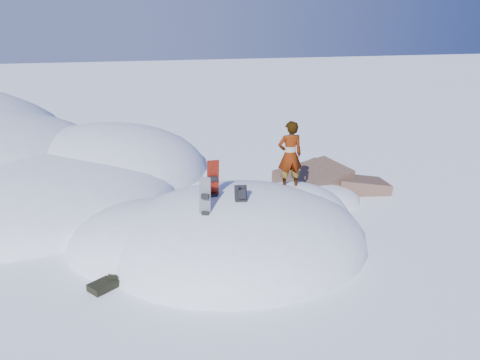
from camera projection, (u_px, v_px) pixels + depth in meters
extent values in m
plane|color=white|center=(238.00, 245.00, 12.46)|extent=(120.00, 120.00, 0.00)
ellipsoid|color=silver|center=(238.00, 245.00, 12.46)|extent=(7.00, 6.00, 3.00)
ellipsoid|color=silver|center=(153.00, 244.00, 12.48)|extent=(4.40, 4.00, 2.20)
ellipsoid|color=silver|center=(291.00, 225.00, 13.63)|extent=(3.60, 3.20, 2.50)
ellipsoid|color=silver|center=(26.00, 200.00, 15.58)|extent=(10.00, 9.00, 2.80)
ellipsoid|color=silver|center=(104.00, 171.00, 18.47)|extent=(8.00, 8.00, 3.60)
ellipsoid|color=silver|center=(38.00, 209.00, 14.79)|extent=(6.00, 5.00, 1.80)
cube|color=brown|center=(313.00, 187.00, 16.41)|extent=(2.82, 2.41, 1.62)
cube|color=brown|center=(359.00, 193.00, 16.50)|extent=(2.16, 1.80, 1.33)
cube|color=brown|center=(314.00, 178.00, 17.68)|extent=(2.08, 2.01, 1.10)
ellipsoid|color=silver|center=(313.00, 201.00, 15.43)|extent=(3.20, 2.40, 1.00)
cube|color=#B81C09|center=(213.00, 189.00, 11.76)|extent=(0.30, 0.24, 1.59)
cube|color=black|center=(213.00, 178.00, 11.60)|extent=(0.19, 0.12, 0.14)
cube|color=black|center=(214.00, 196.00, 11.76)|extent=(0.19, 0.12, 0.14)
cube|color=black|center=(205.00, 207.00, 10.96)|extent=(0.32, 0.27, 1.44)
cube|color=black|center=(205.00, 196.00, 10.82)|extent=(0.20, 0.17, 0.12)
cube|color=black|center=(206.00, 214.00, 10.96)|extent=(0.20, 0.17, 0.12)
cube|color=black|center=(241.00, 193.00, 11.48)|extent=(0.34, 0.36, 0.45)
cube|color=black|center=(242.00, 194.00, 11.35)|extent=(0.22, 0.19, 0.24)
cylinder|color=black|center=(238.00, 191.00, 11.32)|extent=(0.03, 0.16, 0.30)
cylinder|color=black|center=(245.00, 190.00, 11.36)|extent=(0.03, 0.16, 0.30)
cube|color=black|center=(103.00, 286.00, 10.38)|extent=(0.72, 0.68, 0.16)
cube|color=black|center=(115.00, 277.00, 10.58)|extent=(0.32, 0.23, 0.11)
imported|color=slate|center=(290.00, 155.00, 12.92)|extent=(0.72, 0.48, 1.93)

